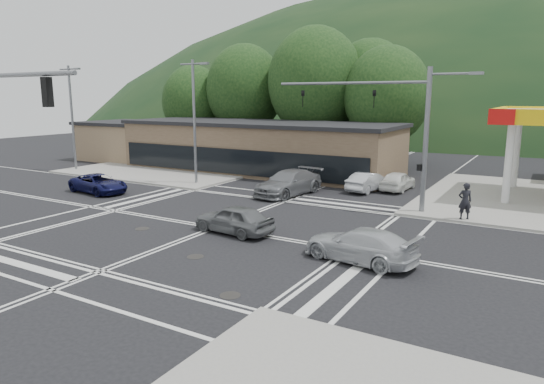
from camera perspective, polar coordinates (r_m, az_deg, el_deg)
The scene contains 20 objects.
ground at distance 24.45m, azimuth -6.71°, elevation -4.19°, with size 120.00×120.00×0.00m, color black.
sidewalk_nw at distance 45.15m, azimuth -10.50°, elevation 2.91°, with size 16.00×16.00×0.15m, color gray.
commercial_row at distance 42.37m, azimuth -1.58°, elevation 5.18°, with size 24.00×8.00×4.00m, color brown.
commercial_nw at distance 52.60m, azimuth -16.62°, elevation 5.68°, with size 8.00×7.00×3.60m, color #846B4F.
hill_north at distance 109.89m, azimuth 23.00°, elevation 6.99°, with size 252.00×126.00×140.00m, color black.
tree_n_a at distance 51.27m, azimuth -3.21°, elevation 11.98°, with size 8.00×8.00×11.75m.
tree_n_b at distance 47.35m, azimuth 5.09°, elevation 12.80°, with size 9.00×9.00×12.98m.
tree_n_c at distance 44.78m, azimuth 13.33°, elevation 10.97°, with size 7.60×7.60×10.87m.
tree_n_d at distance 54.04m, azimuth -9.19°, elevation 10.43°, with size 6.80×6.80×9.76m.
tree_n_e at distance 49.52m, azimuth 11.39°, elevation 11.81°, with size 8.40×8.40×11.98m.
streetlight_nw at distance 35.90m, azimuth -9.06°, elevation 8.84°, with size 2.50×0.25×9.00m.
streetlight_w at distance 45.66m, azimuth -22.45°, elevation 8.62°, with size 2.50×0.25×9.00m.
signal_mast_ne at distance 27.98m, azimuth 15.25°, elevation 7.98°, with size 11.65×0.30×8.00m.
car_blue_west at distance 34.90m, azimuth -19.75°, elevation 0.94°, with size 2.10×4.54×1.26m, color #0D0F3B.
car_grey_center at distance 23.26m, azimuth -4.50°, elevation -3.18°, with size 1.63×4.06×1.38m, color slate.
car_silver_east at distance 19.62m, azimuth 10.32°, elevation -6.14°, with size 1.89×4.64×1.35m, color #B8BBC0.
car_queue_a at distance 34.04m, azimuth 11.26°, elevation 1.20°, with size 1.40×4.01×1.32m, color #B5B8BD.
car_queue_b at distance 34.82m, azimuth 14.57°, elevation 1.29°, with size 1.58×3.94×1.34m, color white.
car_northbound at distance 32.15m, azimuth 1.95°, elevation 1.10°, with size 2.28×5.61×1.63m, color slate.
pedestrian at distance 27.06m, azimuth 21.76°, elevation -0.99°, with size 0.70×0.46×1.93m, color black.
Camera 1 is at (14.28, -18.76, 6.48)m, focal length 32.00 mm.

